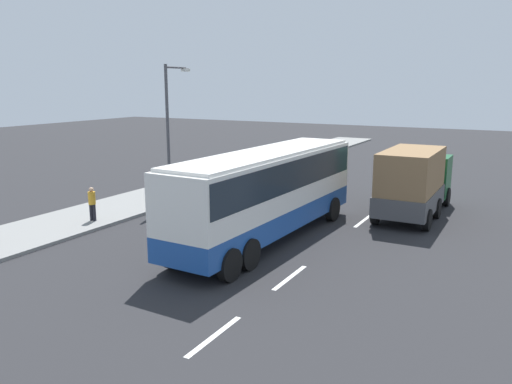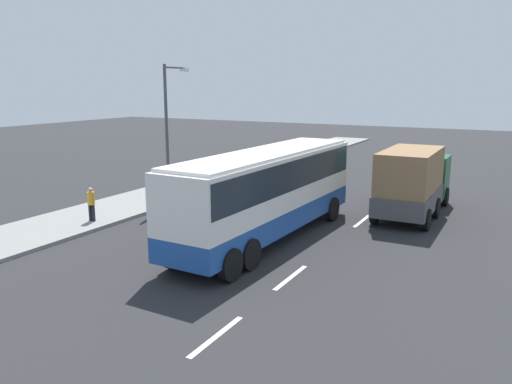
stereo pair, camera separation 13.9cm
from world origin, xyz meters
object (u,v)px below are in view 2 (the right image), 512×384
at_px(pedestrian_at_crossing, 91,202).
at_px(coach_bus, 267,186).
at_px(car_red_compact, 277,178).
at_px(street_lamp, 169,124).
at_px(cargo_truck, 413,180).

bearing_deg(pedestrian_at_crossing, coach_bus, 86.10).
height_order(coach_bus, car_red_compact, coach_bus).
relative_size(coach_bus, street_lamp, 1.63).
relative_size(cargo_truck, street_lamp, 1.00).
xyz_separation_m(coach_bus, cargo_truck, (6.88, -4.34, -0.51)).
relative_size(pedestrian_at_crossing, street_lamp, 0.22).
distance_m(car_red_compact, pedestrian_at_crossing, 11.36).
distance_m(coach_bus, street_lamp, 8.33).
relative_size(coach_bus, pedestrian_at_crossing, 7.43).
xyz_separation_m(coach_bus, pedestrian_at_crossing, (-1.68, 8.02, -1.21)).
xyz_separation_m(cargo_truck, car_red_compact, (2.02, 8.22, -0.96)).
bearing_deg(street_lamp, car_red_compact, -32.03).
bearing_deg(coach_bus, cargo_truck, -30.24).
bearing_deg(car_red_compact, cargo_truck, -99.19).
relative_size(car_red_compact, street_lamp, 0.69).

